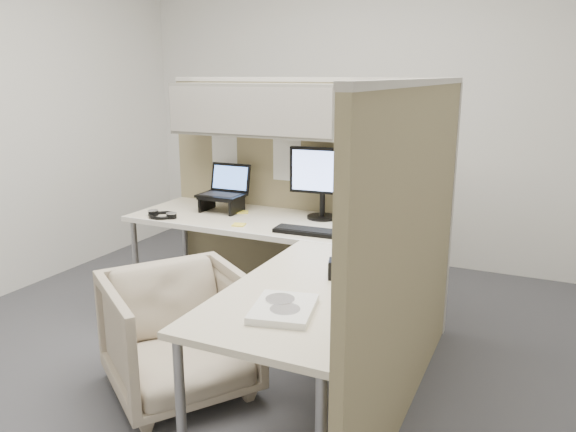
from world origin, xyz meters
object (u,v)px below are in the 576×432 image
at_px(monitor_left, 323,177).
at_px(keyboard, 309,231).
at_px(desk, 283,249).
at_px(office_chair, 179,329).

relative_size(monitor_left, keyboard, 1.11).
relative_size(desk, keyboard, 4.78).
height_order(desk, office_chair, desk).
bearing_deg(desk, keyboard, 73.95).
height_order(desk, keyboard, keyboard).
xyz_separation_m(desk, monitor_left, (0.00, 0.59, 0.32)).
height_order(monitor_left, keyboard, monitor_left).
height_order(office_chair, keyboard, keyboard).
relative_size(office_chair, monitor_left, 1.54).
bearing_deg(monitor_left, office_chair, -111.96).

